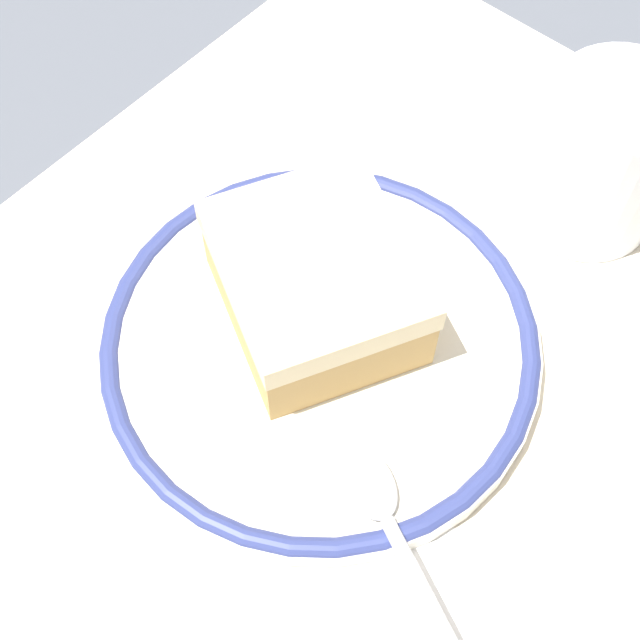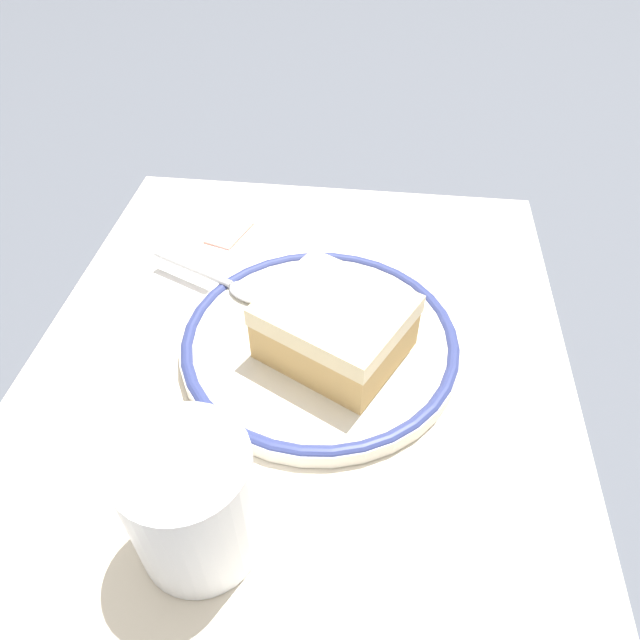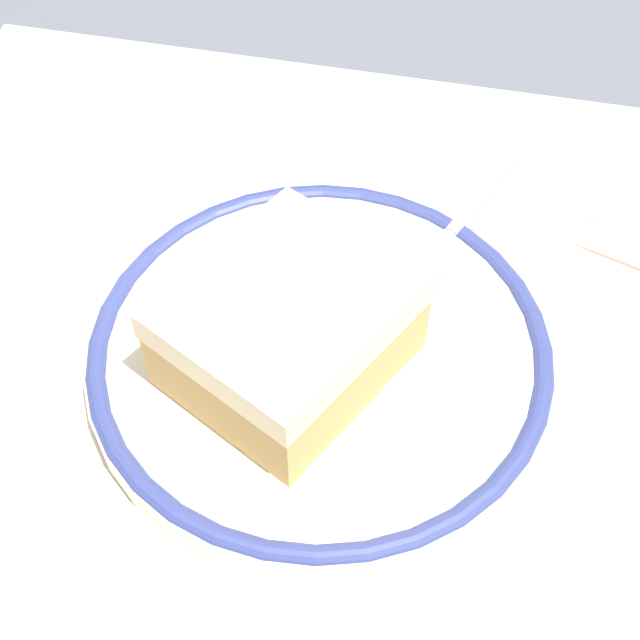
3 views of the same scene
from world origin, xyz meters
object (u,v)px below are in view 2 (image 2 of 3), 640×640
at_px(plate, 320,342).
at_px(cup, 194,508).
at_px(cake_slice, 335,329).
at_px(napkin, 166,270).
at_px(spoon, 229,283).
at_px(sugar_packet, 229,231).

xyz_separation_m(plate, cup, (0.17, -0.05, 0.03)).
distance_m(cake_slice, napkin, 0.20).
relative_size(plate, cup, 2.52).
xyz_separation_m(spoon, cup, (0.22, 0.03, 0.02)).
bearing_deg(cup, plate, 162.60).
bearing_deg(cake_slice, spoon, -123.57).
xyz_separation_m(napkin, sugar_packet, (-0.07, 0.04, 0.00)).
height_order(plate, cake_slice, cake_slice).
bearing_deg(napkin, sugar_packet, 146.05).
bearing_deg(cup, cake_slice, 156.93).
xyz_separation_m(cake_slice, cup, (0.15, -0.07, 0.00)).
height_order(plate, spoon, spoon).
bearing_deg(cake_slice, sugar_packet, -142.58).
height_order(cake_slice, cup, cup).
xyz_separation_m(plate, spoon, (-0.05, -0.09, 0.01)).
height_order(cake_slice, napkin, cake_slice).
height_order(cake_slice, spoon, cake_slice).
distance_m(cup, napkin, 0.27).
bearing_deg(napkin, plate, 62.25).
xyz_separation_m(plate, sugar_packet, (-0.15, -0.11, -0.00)).
bearing_deg(sugar_packet, spoon, 14.05).
bearing_deg(napkin, spoon, 66.93).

